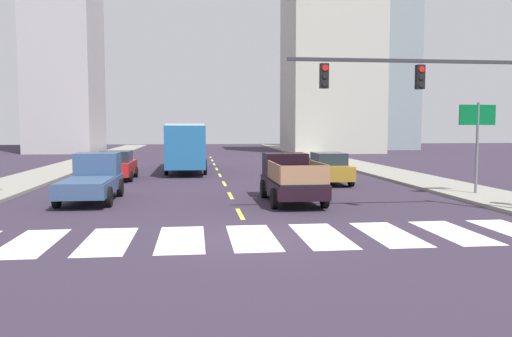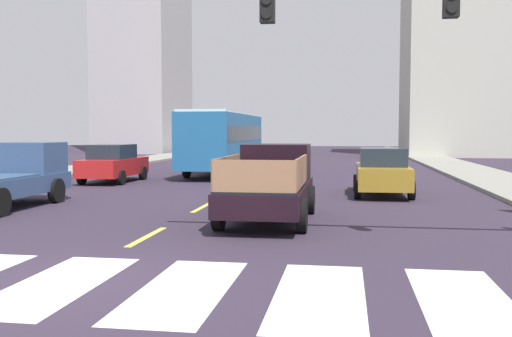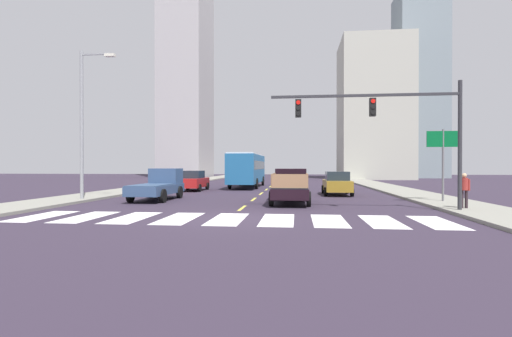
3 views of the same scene
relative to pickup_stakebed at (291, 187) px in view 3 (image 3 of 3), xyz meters
The scene contains 31 objects.
ground_plane 7.46m from the pickup_stakebed, 108.76° to the right, with size 160.00×160.00×0.00m, color #302737.
sidewalk_right 14.12m from the pickup_stakebed, 51.30° to the left, with size 3.42×110.00×0.15m, color gray.
sidewalk_left 17.49m from the pickup_stakebed, 140.98° to the left, with size 3.42×110.00×0.15m, color gray.
crosswalk_stripe_0 12.54m from the pickup_stakebed, 145.94° to the right, with size 1.28×3.58×0.01m, color white.
crosswalk_stripe_1 10.95m from the pickup_stakebed, 140.06° to the right, with size 1.28×3.58×0.01m, color white.
crosswalk_stripe_2 9.51m from the pickup_stakebed, 132.28° to the right, with size 1.28×3.58×0.01m, color white.
crosswalk_stripe_3 8.31m from the pickup_stakebed, 121.99° to the right, with size 1.28×3.58×0.01m, color white.
crosswalk_stripe_4 7.46m from the pickup_stakebed, 108.76° to the right, with size 1.28×3.58×0.01m, color white.
crosswalk_stripe_5 7.08m from the pickup_stakebed, 93.14° to the right, with size 1.28×3.58×0.01m, color white.
crosswalk_stripe_6 7.25m from the pickup_stakebed, 77.04° to the right, with size 1.28×3.58×0.01m, color white.
crosswalk_stripe_7 7.93m from the pickup_stakebed, 62.75° to the right, with size 1.28×3.58×0.01m, color white.
crosswalk_stripe_8 9.02m from the pickup_stakebed, 51.35° to the right, with size 1.28×3.58×0.01m, color white.
lane_dash_0 3.94m from the pickup_stakebed, 128.38° to the right, with size 0.16×2.40×0.01m, color gold.
lane_dash_1 3.24m from the pickup_stakebed, 140.02° to the left, with size 0.16×2.40×0.01m, color gold.
lane_dash_2 7.45m from the pickup_stakebed, 108.79° to the left, with size 0.16×2.40×0.01m, color gold.
lane_dash_3 12.26m from the pickup_stakebed, 101.22° to the left, with size 0.16×2.40×0.01m, color gold.
lane_dash_4 17.19m from the pickup_stakebed, 97.97° to the left, with size 0.16×2.40×0.01m, color gold.
lane_dash_5 22.14m from the pickup_stakebed, 96.17° to the left, with size 0.16×2.40×0.01m, color gold.
lane_dash_6 27.12m from the pickup_stakebed, 95.04° to the left, with size 0.16×2.40×0.01m, color gold.
lane_dash_7 32.10m from the pickup_stakebed, 94.25° to the left, with size 0.16×2.40×0.01m, color gold.
pickup_stakebed is the anchor object (origin of this frame).
pickup_dark 8.39m from the pickup_stakebed, behind, with size 2.18×5.20×1.96m.
city_bus 16.16m from the pickup_stakebed, 106.44° to the left, with size 2.72×10.80×3.32m.
sedan_near_left 7.03m from the pickup_stakebed, 62.32° to the left, with size 2.02×4.40×1.72m.
sedan_far 12.99m from the pickup_stakebed, 130.94° to the left, with size 2.02×4.40×1.72m.
traffic_signal_gantry 7.10m from the pickup_stakebed, 38.29° to the right, with size 8.64×0.27×6.00m.
direction_sign_green 8.81m from the pickup_stakebed, ahead, with size 1.70×0.12×4.20m.
streetlight_left 12.97m from the pickup_stakebed, behind, with size 2.20×0.28×9.00m.
pedestrian_waiting 8.79m from the pickup_stakebed, 21.59° to the right, with size 0.53×0.34×1.64m.
block_mid_left 44.91m from the pickup_stakebed, 72.98° to the left, with size 10.87×10.68×22.45m, color #B3B3A4.
block_mid_right 56.29m from the pickup_stakebed, 65.67° to the left, with size 8.14×7.90×33.13m, color gray.
Camera 3 is at (2.77, -14.94, 2.14)m, focal length 26.62 mm.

